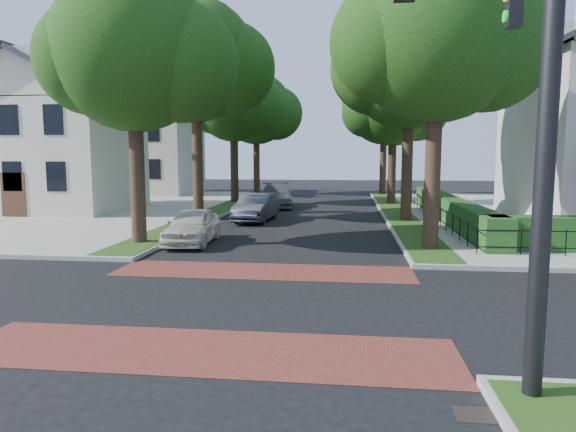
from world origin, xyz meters
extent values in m
plane|color=black|center=(0.00, 0.00, 0.00)|extent=(120.00, 120.00, 0.00)
cube|color=gray|center=(-19.50, 19.00, 0.07)|extent=(30.00, 30.00, 0.15)
cube|color=maroon|center=(0.00, 3.20, 0.01)|extent=(9.00, 2.20, 0.01)
cube|color=maroon|center=(0.00, -3.20, 0.01)|extent=(9.00, 2.20, 0.01)
cube|color=black|center=(4.30, -5.00, 0.01)|extent=(0.65, 0.45, 0.01)
cube|color=#244212|center=(5.40, 19.10, 0.16)|extent=(1.60, 29.80, 0.02)
cube|color=#244212|center=(-5.40, 19.10, 0.16)|extent=(1.60, 29.80, 0.02)
cylinder|color=black|center=(5.50, 7.00, 3.83)|extent=(0.56, 0.56, 7.35)
sphere|color=#13330E|center=(5.50, 7.00, 7.71)|extent=(6.20, 6.20, 6.20)
sphere|color=#13330E|center=(7.21, 7.30, 7.31)|extent=(4.65, 4.65, 4.65)
sphere|color=#13330E|center=(3.95, 6.80, 7.41)|extent=(4.34, 4.34, 4.34)
sphere|color=#13330E|center=(5.60, 8.55, 8.21)|extent=(4.03, 4.03, 4.03)
cylinder|color=black|center=(5.50, 15.00, 4.00)|extent=(0.56, 0.56, 7.70)
sphere|color=#13330E|center=(5.50, 15.00, 8.07)|extent=(6.60, 6.60, 6.60)
sphere|color=#13330E|center=(7.31, 15.30, 7.67)|extent=(4.95, 4.95, 4.95)
sphere|color=#13330E|center=(3.85, 14.80, 7.77)|extent=(4.62, 4.62, 4.62)
sphere|color=#13330E|center=(5.60, 16.65, 8.57)|extent=(4.29, 4.29, 4.29)
cylinder|color=black|center=(5.50, 24.00, 3.47)|extent=(0.56, 0.56, 6.65)
sphere|color=#13330E|center=(5.50, 24.00, 6.99)|extent=(5.80, 5.80, 5.80)
sphere|color=#13330E|center=(7.09, 24.30, 6.59)|extent=(4.35, 4.35, 4.35)
sphere|color=#13330E|center=(4.05, 23.80, 6.69)|extent=(4.06, 4.06, 4.06)
sphere|color=#13330E|center=(5.60, 25.45, 7.49)|extent=(3.77, 3.77, 3.77)
cylinder|color=black|center=(5.50, 33.00, 3.65)|extent=(0.56, 0.56, 7.00)
sphere|color=#13330E|center=(5.50, 33.00, 7.35)|extent=(6.00, 6.00, 6.00)
sphere|color=#13330E|center=(7.15, 33.30, 6.95)|extent=(4.50, 4.50, 4.50)
sphere|color=#13330E|center=(4.00, 32.80, 7.05)|extent=(4.20, 4.20, 4.20)
sphere|color=#13330E|center=(5.60, 34.50, 7.85)|extent=(3.90, 3.90, 3.90)
cylinder|color=black|center=(-5.50, 7.00, 3.65)|extent=(0.56, 0.56, 7.00)
sphere|color=#13330E|center=(-5.50, 7.00, 7.35)|extent=(6.00, 6.00, 6.00)
sphere|color=#13330E|center=(-3.85, 7.30, 6.95)|extent=(4.50, 4.50, 4.50)
sphere|color=#13330E|center=(-7.00, 6.80, 7.05)|extent=(4.20, 4.20, 4.20)
sphere|color=#13330E|center=(-5.40, 8.50, 7.85)|extent=(3.90, 3.90, 3.90)
cylinder|color=black|center=(-5.50, 15.00, 4.17)|extent=(0.56, 0.56, 8.05)
sphere|color=#13330E|center=(-5.50, 15.00, 8.43)|extent=(6.40, 6.40, 6.40)
sphere|color=#13330E|center=(-3.74, 15.30, 8.03)|extent=(4.80, 4.80, 4.80)
sphere|color=#13330E|center=(-7.10, 14.80, 8.13)|extent=(4.48, 4.48, 4.48)
sphere|color=#13330E|center=(-5.40, 16.60, 8.93)|extent=(4.16, 4.16, 4.16)
cylinder|color=black|center=(-5.50, 24.00, 3.58)|extent=(0.56, 0.56, 6.86)
sphere|color=#13330E|center=(-5.50, 24.00, 7.21)|extent=(5.60, 5.60, 5.60)
sphere|color=#13330E|center=(-3.96, 24.30, 6.81)|extent=(4.20, 4.20, 4.20)
sphere|color=#13330E|center=(-6.90, 23.80, 6.91)|extent=(3.92, 3.92, 3.92)
sphere|color=#13330E|center=(-5.40, 25.40, 7.71)|extent=(3.64, 3.64, 3.64)
cylinder|color=black|center=(-5.50, 33.00, 3.72)|extent=(0.56, 0.56, 7.14)
sphere|color=#13330E|center=(-5.50, 33.00, 7.49)|extent=(6.20, 6.20, 6.20)
sphere|color=#13330E|center=(-3.79, 33.30, 7.09)|extent=(4.65, 4.65, 4.65)
sphere|color=#13330E|center=(-7.05, 32.80, 7.19)|extent=(4.34, 4.34, 4.34)
sphere|color=#13330E|center=(-5.40, 34.55, 7.99)|extent=(4.03, 4.03, 4.03)
cube|color=#184016|center=(7.70, 15.00, 0.75)|extent=(1.00, 18.00, 1.20)
cube|color=beige|center=(-15.50, 18.00, 3.40)|extent=(9.00, 8.00, 6.50)
cube|color=maroon|center=(-12.80, 16.40, 8.47)|extent=(0.80, 0.80, 3.64)
cube|color=beige|center=(-15.50, 32.00, 3.40)|extent=(9.00, 8.00, 6.50)
cube|color=maroon|center=(-12.80, 30.40, 8.47)|extent=(0.80, 0.80, 3.64)
cylinder|color=black|center=(5.10, -4.60, 4.15)|extent=(0.26, 0.26, 8.00)
cylinder|color=#0CB226|center=(4.97, -2.90, 5.73)|extent=(0.05, 0.18, 0.18)
imported|color=silver|center=(-3.60, 7.68, 0.71)|extent=(1.86, 4.22, 1.41)
imported|color=#1D232C|center=(-2.30, 14.78, 0.74)|extent=(1.89, 4.59, 1.48)
imported|color=slate|center=(-2.30, 22.24, 0.78)|extent=(2.87, 5.61, 1.56)
camera|label=1|loc=(2.48, -11.83, 3.52)|focal=32.00mm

